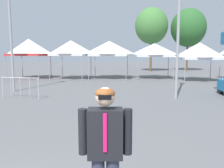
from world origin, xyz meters
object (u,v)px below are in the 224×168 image
(canopy_tent_behind_center, at_px, (71,48))
(canopy_tent_left_of_center, at_px, (200,51))
(tree_behind_tents_left, at_px, (188,28))
(light_pole_opposite_side, at_px, (10,20))
(crowd_barrier_near_person, at_px, (20,84))
(canopy_tent_center, at_px, (109,49))
(canopy_tent_far_right, at_px, (29,47))
(tree_behind_tents_right, at_px, (151,26))
(person_foreground, at_px, (105,148))
(canopy_tent_behind_left, at_px, (154,50))

(canopy_tent_behind_center, xyz_separation_m, canopy_tent_left_of_center, (11.39, 0.18, -0.30))
(canopy_tent_left_of_center, bearing_deg, tree_behind_tents_left, 84.35)
(light_pole_opposite_side, bearing_deg, crowd_barrier_near_person, -50.26)
(canopy_tent_left_of_center, bearing_deg, canopy_tent_center, 174.66)
(canopy_tent_far_right, distance_m, tree_behind_tents_left, 22.09)
(canopy_tent_behind_center, bearing_deg, tree_behind_tents_right, 56.95)
(person_foreground, relative_size, crowd_barrier_near_person, 0.85)
(canopy_tent_behind_left, bearing_deg, canopy_tent_far_right, -170.87)
(canopy_tent_left_of_center, height_order, crowd_barrier_near_person, canopy_tent_left_of_center)
(light_pole_opposite_side, bearing_deg, canopy_tent_center, 62.30)
(light_pole_opposite_side, bearing_deg, tree_behind_tents_left, 57.21)
(crowd_barrier_near_person, bearing_deg, person_foreground, -52.67)
(light_pole_opposite_side, distance_m, tree_behind_tents_left, 25.45)
(canopy_tent_far_right, bearing_deg, canopy_tent_center, 8.94)
(crowd_barrier_near_person, bearing_deg, light_pole_opposite_side, 129.74)
(canopy_tent_far_right, xyz_separation_m, tree_behind_tents_right, (11.53, 11.76, 3.27))
(canopy_tent_behind_left, bearing_deg, light_pole_opposite_side, -133.27)
(canopy_tent_left_of_center, distance_m, crowd_barrier_near_person, 14.61)
(tree_behind_tents_left, bearing_deg, light_pole_opposite_side, -122.79)
(canopy_tent_behind_left, xyz_separation_m, canopy_tent_left_of_center, (3.75, -1.44, -0.12))
(canopy_tent_left_of_center, xyz_separation_m, tree_behind_tents_left, (1.35, 13.59, 3.57))
(person_foreground, xyz_separation_m, light_pole_opposite_side, (-7.48, 9.63, 3.18))
(canopy_tent_center, bearing_deg, light_pole_opposite_side, -117.70)
(canopy_tent_behind_center, bearing_deg, canopy_tent_left_of_center, 0.92)
(light_pole_opposite_side, height_order, crowd_barrier_near_person, light_pole_opposite_side)
(canopy_tent_behind_center, xyz_separation_m, crowd_barrier_near_person, (0.66, -9.57, -2.10))
(canopy_tent_center, relative_size, crowd_barrier_near_person, 1.76)
(canopy_tent_left_of_center, bearing_deg, canopy_tent_behind_center, -179.08)
(canopy_tent_behind_center, height_order, canopy_tent_center, canopy_tent_behind_center)
(tree_behind_tents_left, height_order, crowd_barrier_near_person, tree_behind_tents_left)
(canopy_tent_left_of_center, xyz_separation_m, light_pole_opposite_side, (-12.40, -7.74, 1.66))
(canopy_tent_behind_left, xyz_separation_m, tree_behind_tents_right, (-0.14, 9.89, 3.52))
(tree_behind_tents_right, height_order, crowd_barrier_near_person, tree_behind_tents_right)
(tree_behind_tents_left, relative_size, crowd_barrier_near_person, 4.21)
(canopy_tent_behind_center, relative_size, canopy_tent_center, 0.97)
(canopy_tent_left_of_center, height_order, tree_behind_tents_right, tree_behind_tents_right)
(canopy_tent_left_of_center, relative_size, crowd_barrier_near_person, 1.56)
(person_foreground, relative_size, tree_behind_tents_right, 0.21)
(canopy_tent_center, height_order, canopy_tent_behind_left, canopy_tent_center)
(canopy_tent_behind_left, bearing_deg, crowd_barrier_near_person, -121.93)
(canopy_tent_behind_left, height_order, person_foreground, canopy_tent_behind_left)
(canopy_tent_far_right, height_order, canopy_tent_center, canopy_tent_far_right)
(canopy_tent_behind_center, height_order, tree_behind_tents_right, tree_behind_tents_right)
(canopy_tent_behind_left, distance_m, tree_behind_tents_right, 10.50)
(canopy_tent_center, bearing_deg, canopy_tent_behind_left, 9.47)
(canopy_tent_behind_left, distance_m, canopy_tent_left_of_center, 4.02)
(canopy_tent_behind_center, bearing_deg, canopy_tent_behind_left, 12.02)
(tree_behind_tents_left, bearing_deg, canopy_tent_left_of_center, -95.65)
(tree_behind_tents_right, bearing_deg, canopy_tent_behind_center, -123.05)
(canopy_tent_behind_left, bearing_deg, canopy_tent_left_of_center, -21.03)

